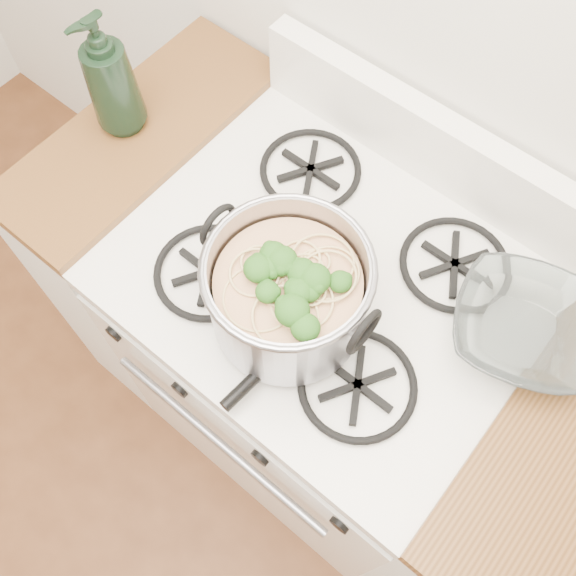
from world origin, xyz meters
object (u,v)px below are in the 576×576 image
(glass_bowl, at_px, (520,330))
(spatula, at_px, (330,305))
(stock_pot, at_px, (288,293))
(bottle, at_px, (109,75))
(gas_range, at_px, (319,359))

(glass_bowl, bearing_deg, spatula, -149.15)
(stock_pot, bearing_deg, bottle, 167.06)
(stock_pot, height_order, glass_bowl, stock_pot)
(gas_range, distance_m, stock_pot, 0.59)
(bottle, bearing_deg, stock_pot, -6.84)
(gas_range, xyz_separation_m, spatula, (0.05, -0.07, 0.50))
(bottle, bearing_deg, spatula, -0.37)
(stock_pot, distance_m, glass_bowl, 0.41)
(spatula, height_order, glass_bowl, glass_bowl)
(spatula, distance_m, glass_bowl, 0.33)
(bottle, bearing_deg, gas_range, 6.21)
(bottle, bearing_deg, glass_bowl, 12.81)
(stock_pot, distance_m, spatula, 0.11)
(gas_range, distance_m, glass_bowl, 0.61)
(stock_pot, relative_size, spatula, 0.98)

